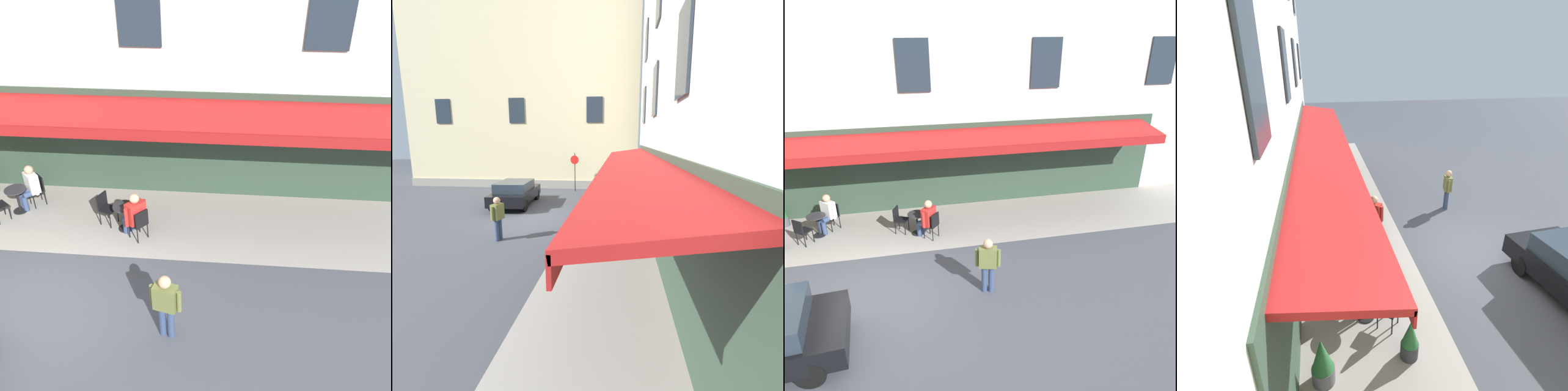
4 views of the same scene
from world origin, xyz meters
TOP-DOWN VIEW (x-y plane):
  - ground_plane at (0.00, 0.00)m, footprint 70.00×70.00m
  - sidewalk_cafe_terrace at (-3.25, -3.40)m, footprint 20.50×3.20m
  - corner_building_facade at (13.00, 3.50)m, footprint 10.12×17.00m
  - back_alley_steps at (6.60, -4.59)m, footprint 2.40×1.75m
  - cafe_table_near_entrance at (4.76, -3.78)m, footprint 0.60×0.60m
  - cafe_chair_black_by_window at (4.70, -3.15)m, footprint 0.44×0.44m
  - cafe_chair_black_corner_right at (4.69, -4.41)m, footprint 0.44×0.44m
  - cafe_table_mid_terrace at (1.88, -3.51)m, footprint 0.60×0.60m
  - cafe_chair_black_back_row at (2.25, -3.00)m, footprint 0.56×0.56m
  - cafe_chair_black_kerbside at (1.43, -3.96)m, footprint 0.57×0.57m
  - cafe_table_streetside at (-1.35, -2.95)m, footprint 0.60×0.60m
  - cafe_chair_black_near_door at (-1.84, -2.56)m, footprint 0.56×0.56m
  - cafe_chair_black_under_awning at (-0.77, -3.20)m, footprint 0.52×0.52m
  - seated_patron_in_white at (1.58, -3.81)m, footprint 0.64×0.65m
  - seated_companion_in_red at (-1.68, -2.69)m, footprint 0.67×0.65m
  - walking_pedestrian_in_olive at (-2.98, 0.43)m, footprint 0.63×0.36m
  - no_parking_sign at (7.06, -0.74)m, footprint 0.14×0.58m
  - potted_plant_under_sign at (6.15, -4.29)m, footprint 0.54×0.54m
  - potted_plant_by_steps at (6.08, -3.21)m, footprint 0.60×0.60m
  - potted_plant_entrance_right at (7.38, -3.60)m, footprint 0.46×0.46m
  - potted_plant_entrance_left at (3.22, -4.49)m, footprint 0.42×0.42m
  - potted_plant_mid_terrace at (3.01, -2.82)m, footprint 0.36×0.36m
  - parked_car_black at (2.45, 1.77)m, footprint 4.42×2.10m

SIDE VIEW (x-z plane):
  - ground_plane at x=0.00m, z-range 0.00..0.00m
  - sidewalk_cafe_terrace at x=-3.25m, z-range 0.00..0.01m
  - back_alley_steps at x=6.60m, z-range -0.06..0.54m
  - potted_plant_entrance_right at x=7.38m, z-range -0.01..0.82m
  - potted_plant_under_sign at x=6.15m, z-range 0.02..0.82m
  - potted_plant_mid_terrace at x=3.01m, z-range -0.01..0.91m
  - cafe_table_near_entrance at x=4.76m, z-range 0.12..0.87m
  - cafe_table_mid_terrace at x=1.88m, z-range 0.12..0.87m
  - cafe_table_streetside at x=-1.35m, z-range 0.12..0.87m
  - potted_plant_entrance_left at x=3.22m, z-range -0.01..1.02m
  - cafe_chair_black_by_window at x=4.70m, z-range 0.09..1.00m
  - cafe_chair_black_corner_right at x=4.69m, z-range 0.09..1.00m
  - cafe_chair_black_back_row at x=2.25m, z-range 0.09..1.00m
  - cafe_chair_black_kerbside at x=1.43m, z-range 0.09..1.00m
  - cafe_chair_black_near_door at x=-1.84m, z-range 0.09..1.00m
  - cafe_chair_black_under_awning at x=-0.77m, z-range 0.09..1.00m
  - potted_plant_by_steps at x=6.08m, z-range 0.10..1.04m
  - seated_patron_in_white at x=1.58m, z-range 0.05..1.36m
  - parked_car_black at x=2.45m, z-range 0.05..1.38m
  - seated_companion_in_red at x=-1.68m, z-range 0.04..1.38m
  - walking_pedestrian_in_olive at x=-2.98m, z-range 0.13..1.70m
  - no_parking_sign at x=7.06m, z-range 0.49..3.09m
  - corner_building_facade at x=13.00m, z-range 0.00..15.00m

